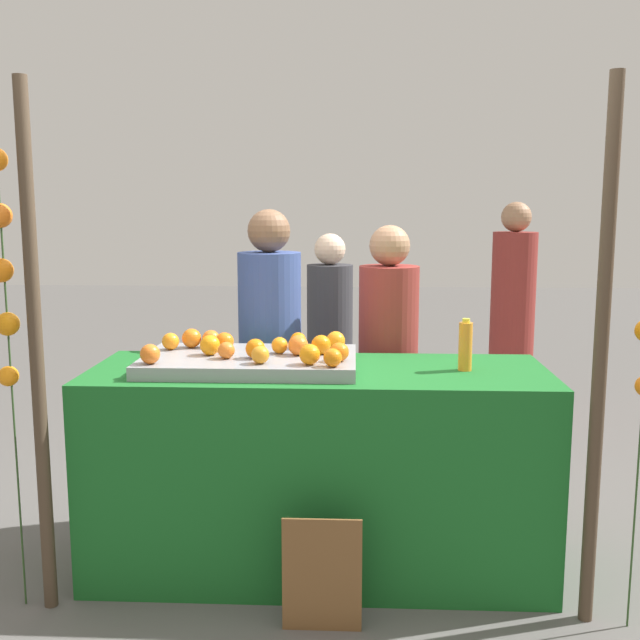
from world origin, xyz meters
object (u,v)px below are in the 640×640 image
(stall_counter, at_px, (318,469))
(juice_bottle, at_px, (465,346))
(orange_1, at_px, (260,355))
(orange_0, at_px, (211,339))
(vendor_right, at_px, (388,383))
(chalkboard_sign, at_px, (322,575))
(vendor_left, at_px, (270,376))

(stall_counter, height_order, juice_bottle, juice_bottle)
(orange_1, distance_m, juice_bottle, 0.91)
(stall_counter, distance_m, juice_bottle, 0.88)
(orange_0, xyz_separation_m, orange_1, (0.28, -0.35, -0.00))
(stall_counter, distance_m, orange_1, 0.65)
(orange_1, xyz_separation_m, vendor_right, (0.58, 0.78, -0.31))
(juice_bottle, bearing_deg, vendor_right, 117.40)
(stall_counter, relative_size, orange_1, 26.51)
(orange_1, height_order, vendor_right, vendor_right)
(stall_counter, distance_m, orange_0, 0.79)
(juice_bottle, height_order, vendor_right, vendor_right)
(orange_1, height_order, chalkboard_sign, orange_1)
(vendor_left, height_order, vendor_right, vendor_left)
(juice_bottle, xyz_separation_m, vendor_left, (-0.94, 0.58, -0.29))
(orange_0, xyz_separation_m, chalkboard_sign, (0.56, -0.70, -0.82))
(orange_0, xyz_separation_m, vendor_right, (0.86, 0.43, -0.31))
(orange_1, xyz_separation_m, juice_bottle, (0.90, 0.18, 0.01))
(juice_bottle, bearing_deg, chalkboard_sign, -139.35)
(vendor_left, bearing_deg, juice_bottle, -31.70)
(stall_counter, relative_size, orange_0, 24.58)
(stall_counter, relative_size, vendor_left, 1.25)
(vendor_left, relative_size, vendor_right, 1.05)
(chalkboard_sign, xyz_separation_m, vendor_right, (0.30, 1.14, 0.51))
(chalkboard_sign, bearing_deg, juice_bottle, 40.65)
(vendor_right, bearing_deg, juice_bottle, -62.60)
(orange_0, height_order, orange_1, orange_0)
(orange_0, relative_size, vendor_left, 0.05)
(orange_0, distance_m, vendor_left, 0.55)
(orange_1, height_order, juice_bottle, juice_bottle)
(vendor_left, bearing_deg, vendor_right, 2.24)
(chalkboard_sign, distance_m, vendor_left, 1.28)
(vendor_right, bearing_deg, stall_counter, -119.52)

